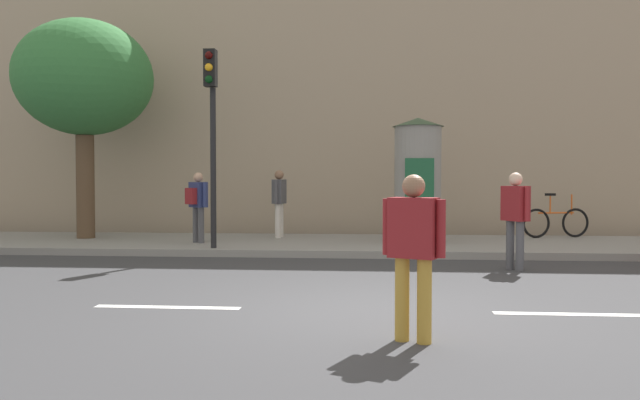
% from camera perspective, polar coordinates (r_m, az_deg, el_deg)
% --- Properties ---
extents(ground_plane, '(80.00, 80.00, 0.00)m').
position_cam_1_polar(ground_plane, '(7.60, 4.05, -9.98)').
color(ground_plane, '#38383A').
extents(sidewalk_curb, '(36.00, 4.00, 0.15)m').
position_cam_1_polar(sidewalk_curb, '(14.52, 4.44, -4.06)').
color(sidewalk_curb, gray).
rests_on(sidewalk_curb, ground_plane).
extents(lane_markings, '(25.80, 0.16, 0.01)m').
position_cam_1_polar(lane_markings, '(7.60, 4.05, -9.95)').
color(lane_markings, silver).
rests_on(lane_markings, ground_plane).
extents(building_backdrop, '(36.00, 5.00, 8.15)m').
position_cam_1_polar(building_backdrop, '(19.61, 4.58, 9.16)').
color(building_backdrop, tan).
rests_on(building_backdrop, ground_plane).
extents(traffic_light, '(0.24, 0.45, 4.06)m').
position_cam_1_polar(traffic_light, '(13.17, -9.79, 7.61)').
color(traffic_light, black).
rests_on(traffic_light, sidewalk_curb).
extents(poster_column, '(1.15, 1.15, 2.81)m').
position_cam_1_polar(poster_column, '(14.38, 8.84, 1.86)').
color(poster_column, gray).
rests_on(poster_column, sidewalk_curb).
extents(street_tree, '(3.27, 3.27, 5.28)m').
position_cam_1_polar(street_tree, '(16.52, -20.57, 10.20)').
color(street_tree, brown).
rests_on(street_tree, sidewalk_curb).
extents(pedestrian_in_red_top, '(0.45, 0.59, 1.69)m').
position_cam_1_polar(pedestrian_in_red_top, '(11.37, 17.26, -1.07)').
color(pedestrian_in_red_top, '#4C4C51').
rests_on(pedestrian_in_red_top, ground_plane).
extents(pedestrian_in_light_jacket, '(0.58, 0.40, 1.61)m').
position_cam_1_polar(pedestrian_in_light_jacket, '(6.08, 8.45, -3.97)').
color(pedestrian_in_light_jacket, '#B78C33').
rests_on(pedestrian_in_light_jacket, ground_plane).
extents(pedestrian_with_backpack, '(0.30, 0.66, 1.65)m').
position_cam_1_polar(pedestrian_with_backpack, '(15.43, -3.72, 0.20)').
color(pedestrian_with_backpack, silver).
rests_on(pedestrian_with_backpack, sidewalk_curb).
extents(pedestrian_near_pole, '(0.51, 0.52, 1.58)m').
position_cam_1_polar(pedestrian_near_pole, '(14.40, -11.04, -0.10)').
color(pedestrian_near_pole, '#4C4C51').
rests_on(pedestrian_near_pole, sidewalk_curb).
extents(bicycle_leaning, '(1.72, 0.54, 1.09)m').
position_cam_1_polar(bicycle_leaning, '(16.46, 20.57, -1.86)').
color(bicycle_leaning, black).
rests_on(bicycle_leaning, sidewalk_curb).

